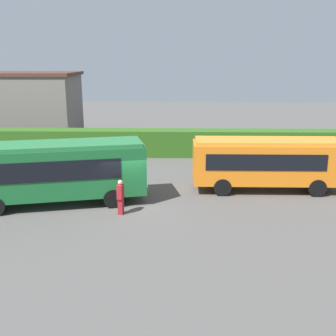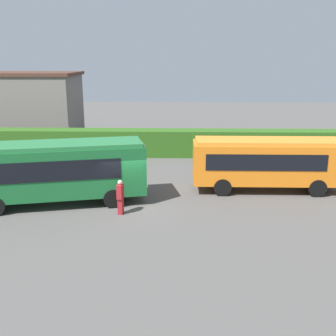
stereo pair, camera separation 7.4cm
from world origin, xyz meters
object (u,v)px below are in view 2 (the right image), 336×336
bus_orange (267,161)px  person_right (120,196)px  person_center (14,178)px  bus_green (55,170)px

bus_orange → person_right: size_ratio=4.93×
person_center → person_right: bearing=48.5°
person_right → person_center: bearing=168.0°
bus_green → person_center: bearing=142.4°
person_center → person_right: size_ratio=1.10×
bus_green → person_center: (-2.77, 1.27, -0.86)m
bus_orange → person_center: bus_orange is taller
bus_green → person_right: bearing=-34.1°
bus_green → person_center: bus_green is taller
bus_green → person_right: size_ratio=5.49×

